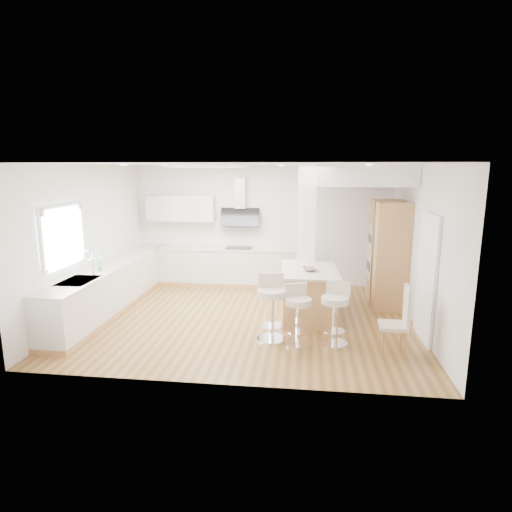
# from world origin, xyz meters

# --- Properties ---
(ground) EXTENTS (6.00, 6.00, 0.00)m
(ground) POSITION_xyz_m (0.00, 0.00, 0.00)
(ground) COLOR olive
(ground) RESTS_ON ground
(ceiling) EXTENTS (6.00, 5.00, 0.02)m
(ceiling) POSITION_xyz_m (0.00, 0.00, 0.00)
(ceiling) COLOR white
(ceiling) RESTS_ON ground
(wall_back) EXTENTS (6.00, 0.04, 2.80)m
(wall_back) POSITION_xyz_m (0.00, 2.50, 1.40)
(wall_back) COLOR white
(wall_back) RESTS_ON ground
(wall_left) EXTENTS (0.04, 5.00, 2.80)m
(wall_left) POSITION_xyz_m (-3.00, 0.00, 1.40)
(wall_left) COLOR white
(wall_left) RESTS_ON ground
(wall_right) EXTENTS (0.04, 5.00, 2.80)m
(wall_right) POSITION_xyz_m (3.00, 0.00, 1.40)
(wall_right) COLOR white
(wall_right) RESTS_ON ground
(skylight) EXTENTS (4.10, 2.10, 0.06)m
(skylight) POSITION_xyz_m (-0.79, 0.60, 2.77)
(skylight) COLOR white
(skylight) RESTS_ON ground
(window_left) EXTENTS (0.06, 1.28, 1.07)m
(window_left) POSITION_xyz_m (-2.96, -0.90, 1.69)
(window_left) COLOR white
(window_left) RESTS_ON ground
(doorway_right) EXTENTS (0.05, 1.00, 2.10)m
(doorway_right) POSITION_xyz_m (2.97, -0.60, 1.00)
(doorway_right) COLOR #49413A
(doorway_right) RESTS_ON ground
(counter_left) EXTENTS (0.63, 4.50, 1.35)m
(counter_left) POSITION_xyz_m (-2.70, 0.23, 0.46)
(counter_left) COLOR tan
(counter_left) RESTS_ON ground
(counter_back) EXTENTS (3.62, 0.63, 2.50)m
(counter_back) POSITION_xyz_m (-0.91, 2.22, 0.70)
(counter_back) COLOR tan
(counter_back) RESTS_ON ground
(pillar) EXTENTS (0.35, 0.35, 2.80)m
(pillar) POSITION_xyz_m (1.05, 0.95, 1.40)
(pillar) COLOR white
(pillar) RESTS_ON ground
(soffit) EXTENTS (1.78, 2.20, 0.40)m
(soffit) POSITION_xyz_m (2.10, 1.40, 2.60)
(soffit) COLOR white
(soffit) RESTS_ON ground
(oven_column) EXTENTS (0.63, 1.21, 2.10)m
(oven_column) POSITION_xyz_m (2.68, 1.23, 1.05)
(oven_column) COLOR tan
(oven_column) RESTS_ON ground
(peninsula) EXTENTS (1.09, 1.58, 1.00)m
(peninsula) POSITION_xyz_m (1.12, 0.18, 0.47)
(peninsula) COLOR tan
(peninsula) RESTS_ON ground
(bar_stool_a) EXTENTS (0.57, 0.57, 1.07)m
(bar_stool_a) POSITION_xyz_m (0.53, -0.94, 0.60)
(bar_stool_a) COLOR white
(bar_stool_a) RESTS_ON ground
(bar_stool_b) EXTENTS (0.55, 0.55, 0.96)m
(bar_stool_b) POSITION_xyz_m (0.95, -1.07, 0.54)
(bar_stool_b) COLOR white
(bar_stool_b) RESTS_ON ground
(bar_stool_c) EXTENTS (0.57, 0.57, 0.99)m
(bar_stool_c) POSITION_xyz_m (1.53, -1.00, 0.56)
(bar_stool_c) COLOR white
(bar_stool_c) RESTS_ON ground
(dining_chair) EXTENTS (0.42, 0.42, 1.04)m
(dining_chair) POSITION_xyz_m (2.47, -1.23, 0.56)
(dining_chair) COLOR beige
(dining_chair) RESTS_ON ground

